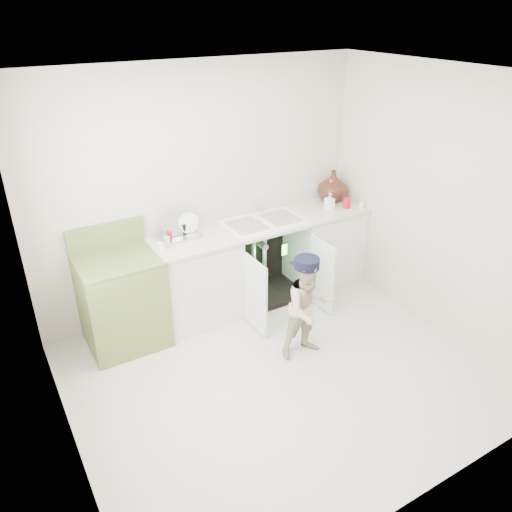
{
  "coord_description": "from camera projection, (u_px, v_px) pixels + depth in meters",
  "views": [
    {
      "loc": [
        -1.96,
        -2.86,
        2.95
      ],
      "look_at": [
        0.15,
        0.7,
        0.83
      ],
      "focal_mm": 35.0,
      "sensor_mm": 36.0,
      "label": 1
    }
  ],
  "objects": [
    {
      "name": "ground",
      "position": [
        281.0,
        374.0,
        4.43
      ],
      "size": [
        3.5,
        3.5,
        0.0
      ],
      "primitive_type": "plane",
      "color": "#BCB4A5",
      "rests_on": "ground"
    },
    {
      "name": "room_shell",
      "position": [
        285.0,
        247.0,
        3.86
      ],
      "size": [
        6.0,
        5.5,
        1.26
      ],
      "color": "beige",
      "rests_on": "ground"
    },
    {
      "name": "avocado_stove",
      "position": [
        122.0,
        299.0,
        4.66
      ],
      "size": [
        0.72,
        0.65,
        1.12
      ],
      "color": "olive",
      "rests_on": "ground"
    },
    {
      "name": "repair_worker",
      "position": [
        308.0,
        307.0,
        4.47
      ],
      "size": [
        0.49,
        0.92,
        0.99
      ],
      "rotation": [
        0.0,
        0.0,
        -0.05
      ],
      "color": "beige",
      "rests_on": "ground"
    },
    {
      "name": "counter_run",
      "position": [
        266.0,
        257.0,
        5.4
      ],
      "size": [
        2.44,
        1.02,
        1.26
      ],
      "color": "white",
      "rests_on": "ground"
    }
  ]
}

